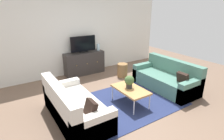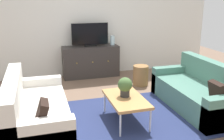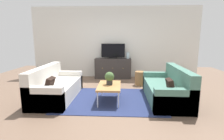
# 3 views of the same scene
# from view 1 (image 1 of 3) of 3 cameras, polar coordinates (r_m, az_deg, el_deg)

# --- Properties ---
(ground_plane) EXTENTS (10.00, 10.00, 0.00)m
(ground_plane) POSITION_cam_1_polar(r_m,az_deg,el_deg) (4.75, 3.92, -9.13)
(ground_plane) COLOR brown
(wall_back) EXTENTS (6.40, 0.12, 2.70)m
(wall_back) POSITION_cam_1_polar(r_m,az_deg,el_deg) (6.45, -9.72, 11.11)
(wall_back) COLOR silver
(wall_back) RESTS_ON ground_plane
(area_rug) EXTENTS (2.50, 1.90, 0.01)m
(area_rug) POSITION_cam_1_polar(r_m,az_deg,el_deg) (4.65, 5.04, -9.81)
(area_rug) COLOR navy
(area_rug) RESTS_ON ground_plane
(couch_left_side) EXTENTS (0.86, 1.86, 0.82)m
(couch_left_side) POSITION_cam_1_polar(r_m,az_deg,el_deg) (3.94, -12.39, -11.62)
(couch_left_side) COLOR silver
(couch_left_side) RESTS_ON ground_plane
(couch_right_side) EXTENTS (0.86, 1.86, 0.82)m
(couch_right_side) POSITION_cam_1_polar(r_m,az_deg,el_deg) (5.48, 16.81, -2.73)
(couch_right_side) COLOR #4C7A6B
(couch_right_side) RESTS_ON ground_plane
(coffee_table) EXTENTS (0.54, 0.93, 0.41)m
(coffee_table) POSITION_cam_1_polar(r_m,az_deg,el_deg) (4.39, 5.75, -6.18)
(coffee_table) COLOR #B7844C
(coffee_table) RESTS_ON ground_plane
(potted_plant) EXTENTS (0.23, 0.23, 0.31)m
(potted_plant) POSITION_cam_1_polar(r_m,az_deg,el_deg) (4.35, 5.43, -3.50)
(potted_plant) COLOR #2D2D2D
(potted_plant) RESTS_ON coffee_table
(tv_console) EXTENTS (1.36, 0.47, 0.76)m
(tv_console) POSITION_cam_1_polar(r_m,az_deg,el_deg) (6.40, -8.61, 2.16)
(tv_console) COLOR #332D2B
(tv_console) RESTS_ON ground_plane
(flat_screen_tv) EXTENTS (0.88, 0.16, 0.55)m
(flat_screen_tv) POSITION_cam_1_polar(r_m,az_deg,el_deg) (6.25, -8.99, 7.94)
(flat_screen_tv) COLOR black
(flat_screen_tv) RESTS_ON tv_console
(glass_vase) EXTENTS (0.11, 0.11, 0.23)m
(glass_vase) POSITION_cam_1_polar(r_m,az_deg,el_deg) (6.51, -4.33, 7.18)
(glass_vase) COLOR silver
(glass_vase) RESTS_ON tv_console
(wicker_basket) EXTENTS (0.34, 0.34, 0.45)m
(wicker_basket) POSITION_cam_1_polar(r_m,az_deg,el_deg) (6.11, 3.26, -0.06)
(wicker_basket) COLOR olive
(wicker_basket) RESTS_ON ground_plane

